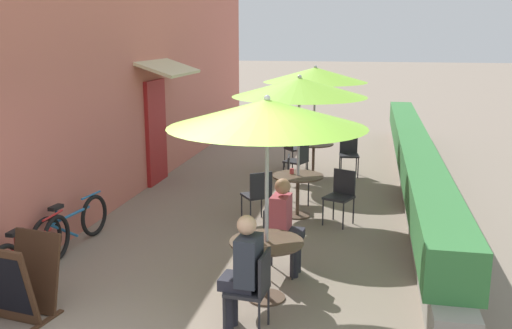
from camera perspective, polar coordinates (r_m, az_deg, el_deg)
The scene contains 23 objects.
cafe_facade_wall at distance 12.24m, azimuth -9.86°, elevation 8.49°, with size 0.98×13.90×4.20m.
planter_hedge at distance 11.71m, azimuth 15.46°, elevation 0.33°, with size 0.60×12.90×1.01m.
patio_table_near at distance 6.58m, azimuth 1.05°, elevation -9.05°, with size 0.85×0.85×0.71m.
patio_umbrella_near at distance 6.16m, azimuth 1.11°, elevation 5.12°, with size 2.18×2.18×2.36m.
cafe_chair_near_left at distance 7.30m, azimuth 2.04°, elevation -6.96°, with size 0.43×0.43×0.87m.
seated_patron_near_left at distance 7.22m, azimuth 2.91°, elevation -5.77°, with size 0.42×0.36×1.25m.
cafe_chair_near_right at distance 5.89m, azimuth -0.19°, elevation -11.97°, with size 0.43×0.43×0.87m.
seated_patron_near_right at distance 5.85m, azimuth -1.26°, elevation -10.33°, with size 0.42×0.36×1.25m.
coffee_cup_near at distance 6.44m, azimuth 0.44°, elevation -7.49°, with size 0.07×0.07×0.09m.
patio_table_mid at distance 9.53m, azimuth 4.20°, elevation -2.08°, with size 0.85×0.85×0.71m.
patio_umbrella_mid at distance 9.24m, azimuth 4.37°, elevation 7.70°, with size 2.18×2.18×2.36m.
cafe_chair_mid_left at distance 10.27m, azimuth 3.87°, elevation -1.07°, with size 0.44×0.44×0.87m.
cafe_chair_mid_right at distance 9.13m, azimuth 0.22°, elevation -2.83°, with size 0.56×0.56×0.87m.
cafe_chair_mid_back at distance 9.24m, azimuth 8.50°, elevation -2.79°, with size 0.53×0.53×0.87m.
coffee_cup_mid at distance 9.57m, azimuth 3.60°, elevation -0.66°, with size 0.07×0.07×0.09m.
patio_table_far at distance 12.32m, azimuth 5.77°, elevation 1.34°, with size 0.85×0.85×0.71m.
patio_umbrella_far at distance 12.10m, azimuth 5.95°, elevation 8.90°, with size 2.18×2.18×2.36m.
cafe_chair_far_left at distance 11.63m, azimuth 4.33°, elevation 0.58°, with size 0.52×0.52×0.87m.
cafe_chair_far_right at distance 12.45m, azimuth 9.27°, elevation 1.27°, with size 0.45×0.45×0.87m.
cafe_chair_far_back at distance 12.93m, azimuth 3.69°, elevation 1.84°, with size 0.56×0.56×0.87m.
bicycle_leaning at distance 7.73m, azimuth -21.50°, elevation -8.17°, with size 0.10×1.74×0.72m.
bicycle_second at distance 8.57m, azimuth -17.99°, elevation -5.86°, with size 0.28×1.73×0.72m.
menu_board at distance 6.69m, azimuth -22.32°, elevation -10.57°, with size 0.69×0.72×0.89m.
Camera 1 is at (1.87, -4.57, 3.00)m, focal length 40.00 mm.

